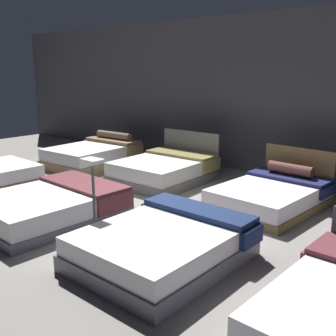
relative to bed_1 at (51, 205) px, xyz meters
The scene contains 8 objects.
ground_plane 1.71m from the bed_1, 46.74° to the left, with size 18.00×18.00×0.02m, color gray.
showroom_back_wall 5.14m from the bed_1, 76.30° to the left, with size 18.00×0.06×3.50m, color #47474C.
bed_1 is the anchor object (origin of this frame).
bed_2 2.31m from the bed_1, ahead, with size 1.69×2.00×0.51m.
bed_4 3.73m from the bed_1, 130.23° to the left, with size 1.67×2.18×0.74m.
bed_5 2.82m from the bed_1, 91.23° to the left, with size 1.65×2.02×0.97m.
bed_6 3.69m from the bed_1, 49.88° to the left, with size 1.59×2.13×0.90m.
price_sign 1.19m from the bed_1, ahead, with size 0.28×0.24×1.15m.
Camera 1 is at (4.13, -4.62, 2.29)m, focal length 43.00 mm.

